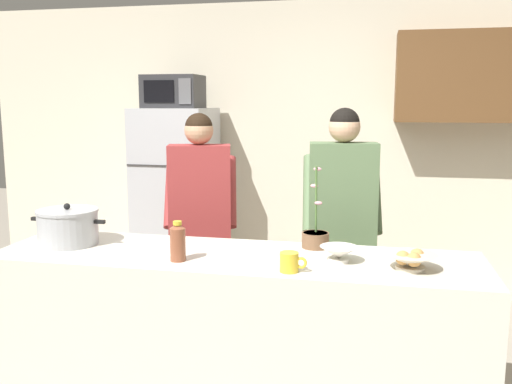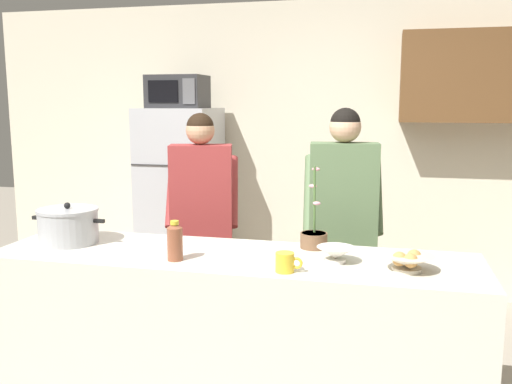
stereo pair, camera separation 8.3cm
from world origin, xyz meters
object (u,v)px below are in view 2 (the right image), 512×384
(potted_orchid, at_px, (314,237))
(person_by_sink, at_px, (343,207))
(cooking_pot, at_px, (68,226))
(bread_bowl, at_px, (408,261))
(empty_bowl, at_px, (336,253))
(microwave, at_px, (178,92))
(coffee_mug, at_px, (285,262))
(person_near_pot, at_px, (202,204))
(bottle_near_edge, at_px, (175,241))
(refrigerator, at_px, (181,202))

(potted_orchid, bearing_deg, person_by_sink, 77.71)
(person_by_sink, height_order, cooking_pot, person_by_sink)
(bread_bowl, height_order, potted_orchid, potted_orchid)
(person_by_sink, bearing_deg, bread_bowl, -66.42)
(empty_bowl, xyz_separation_m, potted_orchid, (-0.14, 0.26, 0.02))
(microwave, height_order, bread_bowl, microwave)
(coffee_mug, distance_m, empty_bowl, 0.31)
(microwave, relative_size, potted_orchid, 1.05)
(person_near_pot, bearing_deg, person_by_sink, -2.16)
(cooking_pot, height_order, bottle_near_edge, cooking_pot)
(coffee_mug, height_order, potted_orchid, potted_orchid)
(refrigerator, relative_size, coffee_mug, 12.73)
(person_near_pot, xyz_separation_m, person_by_sink, (0.97, -0.04, 0.03))
(person_near_pot, xyz_separation_m, potted_orchid, (0.85, -0.57, -0.05))
(microwave, height_order, empty_bowl, microwave)
(refrigerator, distance_m, empty_bowl, 2.43)
(bottle_near_edge, bearing_deg, person_by_sink, 50.50)
(bread_bowl, distance_m, empty_bowl, 0.35)
(microwave, relative_size, empty_bowl, 2.48)
(microwave, relative_size, person_by_sink, 0.28)
(person_near_pot, distance_m, cooking_pot, 0.95)
(coffee_mug, xyz_separation_m, potted_orchid, (0.07, 0.47, 0.01))
(microwave, height_order, cooking_pot, microwave)
(person_by_sink, xyz_separation_m, cooking_pot, (-1.50, -0.75, -0.04))
(bread_bowl, bearing_deg, empty_bowl, 168.36)
(bread_bowl, bearing_deg, refrigerator, 134.34)
(person_by_sink, distance_m, empty_bowl, 0.79)
(potted_orchid, bearing_deg, bread_bowl, -33.67)
(bread_bowl, xyz_separation_m, bottle_near_edge, (-1.15, -0.08, 0.05))
(refrigerator, bearing_deg, person_near_pot, -62.03)
(coffee_mug, xyz_separation_m, empty_bowl, (0.22, 0.22, -0.00))
(bottle_near_edge, relative_size, potted_orchid, 0.45)
(refrigerator, xyz_separation_m, microwave, (0.00, -0.02, 0.97))
(person_near_pot, height_order, bottle_near_edge, person_near_pot)
(refrigerator, xyz_separation_m, person_near_pot, (0.55, -1.04, 0.20))
(refrigerator, xyz_separation_m, potted_orchid, (1.40, -1.61, 0.15))
(bottle_near_edge, bearing_deg, cooking_pot, 165.29)
(person_near_pot, xyz_separation_m, bottle_near_edge, (0.19, -0.97, -0.01))
(person_by_sink, bearing_deg, person_near_pot, 177.84)
(empty_bowl, height_order, bottle_near_edge, bottle_near_edge)
(cooking_pot, bearing_deg, bottle_near_edge, -14.71)
(microwave, distance_m, person_near_pot, 1.40)
(person_near_pot, relative_size, bread_bowl, 6.54)
(cooking_pot, bearing_deg, coffee_mug, -11.08)
(person_by_sink, xyz_separation_m, bottle_near_edge, (-0.77, -0.94, -0.04))
(refrigerator, xyz_separation_m, bottle_near_edge, (0.75, -2.02, 0.19))
(person_by_sink, relative_size, bottle_near_edge, 8.17)
(empty_bowl, bearing_deg, person_by_sink, 92.10)
(person_near_pot, height_order, cooking_pot, person_near_pot)
(refrigerator, bearing_deg, coffee_mug, -57.44)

